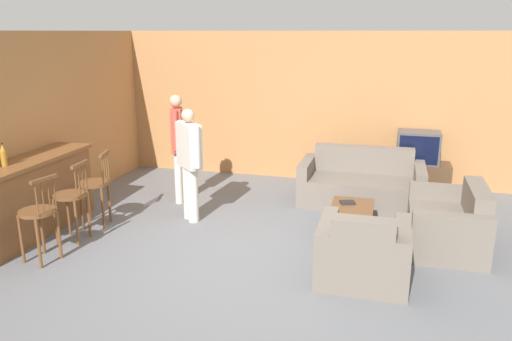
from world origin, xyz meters
The scene contains 17 objects.
ground_plane centered at (0.00, 0.00, 0.00)m, with size 24.00×24.00×0.00m, color slate.
wall_back centered at (0.00, 3.54, 1.30)m, with size 9.40×0.08×2.60m.
wall_left centered at (-3.25, 1.27, 1.30)m, with size 0.08×8.54×2.60m.
bar_counter centered at (-2.91, -0.03, 0.51)m, with size 0.55×2.18×1.01m.
bar_chair_near centered at (-2.28, -0.64, 0.55)m, with size 0.49×0.49×1.04m.
bar_chair_mid centered at (-2.28, -0.02, 0.55)m, with size 0.43×0.43×1.04m.
bar_chair_far centered at (-2.28, 0.52, 0.55)m, with size 0.50×0.50×1.04m.
couch_far centered at (1.17, 2.41, 0.30)m, with size 1.86×0.95×0.84m.
armchair_near centered at (1.34, -0.16, 0.30)m, with size 0.95×0.90×0.82m.
loveseat_right centered at (2.33, 1.00, 0.29)m, with size 0.87×1.31×0.80m.
coffee_table centered at (1.13, 1.06, 0.32)m, with size 0.55×0.92×0.38m.
tv_unit centered at (2.01, 3.21, 0.25)m, with size 1.08×0.49×0.50m.
tv centered at (2.01, 3.20, 0.76)m, with size 0.67×0.45×0.53m.
bottle centered at (-2.96, -0.30, 1.14)m, with size 0.07×0.07×0.29m.
book_on_table centered at (1.06, 1.24, 0.39)m, with size 0.23×0.20×0.02m.
person_by_window centered at (-1.59, 1.73, 0.96)m, with size 0.27×0.48×1.68m.
person_by_counter centered at (-1.11, 1.04, 0.89)m, with size 0.47×0.47×1.59m.
Camera 1 is at (1.50, -5.16, 2.59)m, focal length 35.00 mm.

